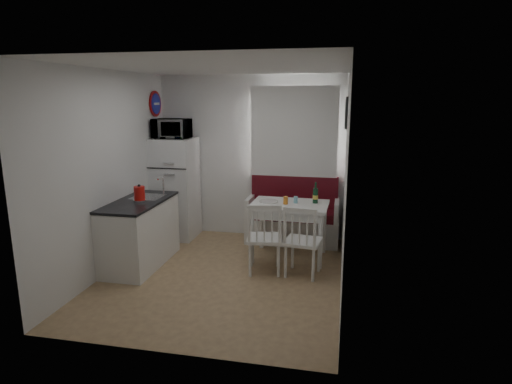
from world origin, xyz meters
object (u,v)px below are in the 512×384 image
bench (293,221)px  wine_bottle (316,193)px  dining_table (289,210)px  chair_right (302,234)px  kitchen_counter (140,232)px  microwave (172,129)px  kettle (139,193)px  chair_left (263,231)px  fridge (175,188)px

bench → wine_bottle: 0.94m
dining_table → wine_bottle: wine_bottle is taller
wine_bottle → chair_right: bearing=-97.4°
kitchen_counter → chair_right: kitchen_counter is taller
microwave → wine_bottle: microwave is taller
kettle → wine_bottle: 2.40m
wine_bottle → dining_table: bearing=-164.1°
chair_right → kettle: 2.20m
bench → kettle: 2.44m
bench → wine_bottle: wine_bottle is taller
dining_table → chair_left: 0.72m
bench → wine_bottle: (0.38, -0.60, 0.61)m
chair_right → wine_bottle: bearing=90.9°
kitchen_counter → dining_table: kitchen_counter is taller
kettle → microwave: bearing=91.4°
dining_table → fridge: bearing=164.8°
chair_left → fridge: fridge is taller
chair_right → kettle: size_ratio=2.23×
fridge → wine_bottle: fridge is taller
chair_left → bench: bearing=71.1°
dining_table → chair_left: size_ratio=2.11×
dining_table → chair_right: size_ratio=2.16×
chair_left → wine_bottle: bearing=42.1°
fridge → microwave: (0.00, -0.05, 0.96)m
bench → fridge: bearing=-176.6°
chair_left → fridge: (-1.69, 1.26, 0.22)m
kitchen_counter → microwave: size_ratio=2.40×
fridge → bench: bearing=3.4°
dining_table → wine_bottle: (0.35, 0.10, 0.24)m
bench → microwave: size_ratio=2.62×
chair_left → microwave: microwave is taller
bench → chair_right: bearing=-78.4°
chair_left → kettle: bearing=171.4°
kitchen_counter → kettle: kitchen_counter is taller
chair_left → chair_right: chair_left is taller
chair_right → kettle: bearing=-170.6°
fridge → kettle: size_ratio=7.17×
wine_bottle → chair_left: bearing=-128.0°
kitchen_counter → kettle: bearing=-45.6°
microwave → fridge: bearing=90.0°
bench → dining_table: size_ratio=1.33×
chair_left → kettle: size_ratio=2.28×
chair_left → fridge: bearing=133.4°
kitchen_counter → kettle: (0.05, -0.05, 0.56)m
chair_left → wine_bottle: wine_bottle is taller
bench → chair_left: size_ratio=2.80×
dining_table → fridge: 2.03m
bench → kettle: size_ratio=6.37×
chair_right → dining_table: bearing=118.9°
chair_left → kettle: kettle is taller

